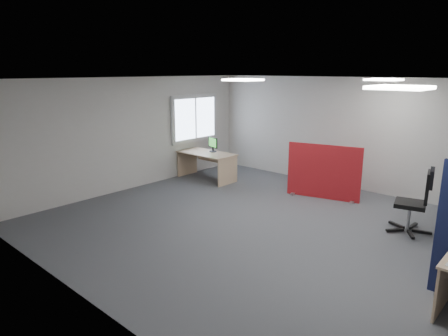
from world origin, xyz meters
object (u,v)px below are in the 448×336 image
Objects in this scene: second_desk at (208,159)px; red_divider at (324,172)px; office_chair at (419,197)px; monitor_second at (213,144)px.

red_divider is at bearing 10.36° from second_desk.
red_divider is 2.34m from office_chair.
monitor_second reaches higher than second_desk.
monitor_second is at bearing 173.04° from red_divider.
office_chair reaches higher than second_desk.
second_desk is at bearing -86.66° from monitor_second.
monitor_second is (0.04, 0.16, 0.39)m from second_desk.
office_chair is at bearing -1.41° from second_desk.
office_chair is (5.29, -0.29, -0.27)m from monitor_second.
second_desk is (-3.10, -0.57, -0.06)m from red_divider.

